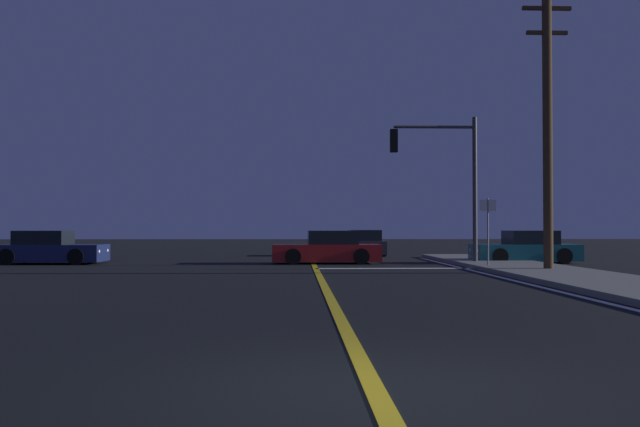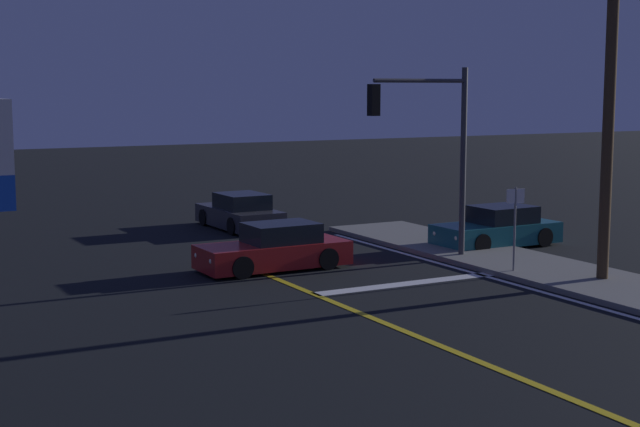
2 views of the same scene
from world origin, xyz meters
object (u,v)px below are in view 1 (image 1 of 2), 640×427
at_px(utility_pole_right, 547,126).
at_px(street_sign_corner, 488,222).
at_px(car_side_waiting_charcoal, 364,244).
at_px(car_following_oncoming_navy, 48,249).
at_px(car_parked_curb_red, 328,249).
at_px(car_far_approaching_teal, 526,249).
at_px(traffic_signal_near_right, 445,167).

bearing_deg(utility_pole_right, street_sign_corner, 125.59).
bearing_deg(car_side_waiting_charcoal, car_following_oncoming_navy, -151.75).
bearing_deg(street_sign_corner, car_following_oncoming_navy, 166.03).
bearing_deg(car_parked_curb_red, car_side_waiting_charcoal, -17.20).
relative_size(car_far_approaching_teal, street_sign_corner, 1.73).
height_order(car_far_approaching_teal, utility_pole_right, utility_pole_right).
height_order(car_side_waiting_charcoal, traffic_signal_near_right, traffic_signal_near_right).
relative_size(car_parked_curb_red, traffic_signal_near_right, 0.76).
height_order(car_following_oncoming_navy, traffic_signal_near_right, traffic_signal_near_right).
height_order(car_following_oncoming_navy, street_sign_corner, street_sign_corner).
height_order(traffic_signal_near_right, street_sign_corner, traffic_signal_near_right).
height_order(car_parked_curb_red, street_sign_corner, street_sign_corner).
distance_m(car_parked_curb_red, street_sign_corner, 6.86).
xyz_separation_m(utility_pole_right, street_sign_corner, (-1.40, 1.96, -3.09)).
xyz_separation_m(traffic_signal_near_right, utility_pole_right, (2.29, -4.76, 0.91)).
relative_size(car_side_waiting_charcoal, traffic_signal_near_right, 0.74).
xyz_separation_m(car_side_waiting_charcoal, street_sign_corner, (3.17, -11.76, 1.09)).
bearing_deg(utility_pole_right, traffic_signal_near_right, 115.72).
height_order(car_following_oncoming_navy, car_far_approaching_teal, same).
xyz_separation_m(car_parked_curb_red, car_far_approaching_teal, (8.21, 0.08, 0.00)).
bearing_deg(street_sign_corner, car_parked_curb_red, 143.45).
relative_size(car_far_approaching_teal, utility_pole_right, 0.47).
height_order(car_side_waiting_charcoal, car_far_approaching_teal, same).
height_order(car_parked_curb_red, car_far_approaching_teal, same).
distance_m(car_following_oncoming_navy, car_parked_curb_red, 11.28).
bearing_deg(car_following_oncoming_navy, utility_pole_right, 72.32).
xyz_separation_m(car_parked_curb_red, traffic_signal_near_right, (4.55, -1.24, 3.27)).
xyz_separation_m(car_following_oncoming_navy, street_sign_corner, (16.72, -4.16, 1.09)).
bearing_deg(car_side_waiting_charcoal, utility_pole_right, -72.62).
relative_size(car_following_oncoming_navy, car_far_approaching_teal, 1.02).
xyz_separation_m(car_following_oncoming_navy, car_parked_curb_red, (11.28, -0.12, -0.00)).
relative_size(car_side_waiting_charcoal, car_far_approaching_teal, 1.00).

